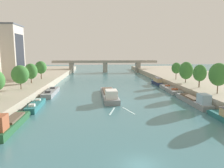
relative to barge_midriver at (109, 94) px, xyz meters
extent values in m
plane|color=#42757F|center=(1.59, -36.33, -1.00)|extent=(400.00, 400.00, 0.00)
cube|color=#A89E89|center=(-37.70, 18.67, 0.18)|extent=(36.00, 170.00, 2.36)
cube|color=#A89E89|center=(40.87, 18.67, 0.18)|extent=(36.00, 170.00, 2.36)
cube|color=gray|center=(-0.03, 0.85, -0.39)|extent=(4.50, 20.56, 1.21)
cube|color=gray|center=(-0.39, 11.41, -0.27)|extent=(3.65, 1.38, 0.97)
cube|color=gray|center=(-0.03, 0.85, 0.24)|extent=(4.58, 20.57, 0.06)
cube|color=white|center=(0.21, -6.10, 1.30)|extent=(2.99, 4.19, 2.05)
cube|color=black|center=(0.14, -4.05, 1.61)|extent=(2.28, 0.11, 0.58)
cube|color=brown|center=(-0.10, 2.89, 0.45)|extent=(3.33, 10.73, 0.36)
cylinder|color=#232328|center=(0.75, -5.26, 0.82)|extent=(0.07, 0.07, 1.10)
cube|color=silver|center=(3.50, -13.61, -0.98)|extent=(2.19, 5.82, 0.03)
cube|color=silver|center=(-0.10, -13.74, -0.98)|extent=(1.80, 5.91, 0.03)
cube|color=#235633|center=(-17.75, -23.14, -0.38)|extent=(2.64, 12.29, 1.22)
cube|color=#235633|center=(-17.89, -16.67, -0.26)|extent=(2.28, 1.30, 0.98)
cube|color=#235633|center=(-17.75, -23.14, 0.26)|extent=(2.69, 12.29, 0.06)
cube|color=#9E5133|center=(-17.66, -27.30, 1.42)|extent=(1.83, 2.49, 2.27)
cube|color=black|center=(-17.69, -26.07, 1.77)|extent=(1.42, 0.06, 0.64)
cube|color=brown|center=(-17.78, -21.92, 0.47)|extent=(1.99, 6.40, 0.36)
cylinder|color=#232328|center=(-17.31, -26.81, 0.84)|extent=(0.07, 0.07, 1.10)
cube|color=#23666B|center=(-17.50, -10.02, -0.41)|extent=(2.62, 10.84, 1.16)
cube|color=#23666B|center=(-17.72, -4.30, -0.30)|extent=(2.14, 1.32, 0.95)
cube|color=#23666B|center=(-17.50, -10.02, 0.20)|extent=(2.67, 10.84, 0.06)
cube|color=white|center=(-17.59, -7.66, 0.43)|extent=(1.14, 0.94, 0.40)
cube|color=white|center=(-17.38, -13.04, 0.47)|extent=(1.25, 1.15, 0.48)
cylinder|color=#232328|center=(-17.04, -13.24, 0.78)|extent=(0.07, 0.07, 1.10)
cube|color=gray|center=(-17.43, 5.60, -0.35)|extent=(3.08, 13.91, 1.30)
cube|color=gray|center=(-17.53, 12.88, -0.22)|extent=(2.76, 1.31, 1.02)
cube|color=gray|center=(-17.43, 5.60, 0.33)|extent=(3.14, 13.91, 0.06)
cube|color=#38383D|center=(-17.47, 8.65, 0.56)|extent=(1.45, 0.92, 0.40)
cube|color=#38383D|center=(-17.37, 1.71, 0.60)|extent=(1.60, 1.12, 0.48)
cylinder|color=#232328|center=(-16.93, 1.44, 0.91)|extent=(0.07, 0.07, 1.10)
cube|color=#23666B|center=(20.76, -17.25, -0.41)|extent=(2.50, 1.25, 0.85)
cube|color=gray|center=(20.53, -8.25, -0.41)|extent=(2.80, 15.55, 1.17)
cube|color=gray|center=(20.55, -0.13, -0.30)|extent=(2.62, 1.25, 0.95)
cube|color=gray|center=(20.53, -8.25, 0.20)|extent=(2.85, 15.55, 0.06)
cube|color=#9EBCD6|center=(20.52, -13.53, 1.36)|extent=(2.08, 3.11, 2.26)
cube|color=black|center=(20.52, -11.97, 1.70)|extent=(1.65, 0.03, 0.63)
cube|color=brown|center=(20.53, -6.70, 0.41)|extent=(2.17, 8.09, 0.36)
cylinder|color=#232328|center=(20.93, -12.91, 0.78)|extent=(0.07, 0.07, 1.10)
cube|color=gray|center=(20.90, 9.23, -0.48)|extent=(3.62, 14.81, 1.04)
cube|color=gray|center=(21.10, 16.94, -0.37)|extent=(3.11, 1.30, 0.88)
cube|color=gray|center=(20.90, 9.23, 0.07)|extent=(3.68, 14.81, 0.06)
cube|color=#9E5133|center=(20.98, 12.47, 0.30)|extent=(1.64, 0.94, 0.40)
cube|color=#9E5133|center=(20.79, 5.10, 0.34)|extent=(1.81, 1.15, 0.48)
cylinder|color=#232328|center=(21.27, 4.80, 0.65)|extent=(0.07, 0.07, 1.10)
cube|color=#1E284C|center=(20.28, 23.20, -0.43)|extent=(2.01, 9.09, 1.12)
cube|color=#1E284C|center=(20.22, 28.09, -0.32)|extent=(1.82, 1.26, 0.93)
cube|color=#1E284C|center=(20.28, 23.20, 0.16)|extent=(2.05, 9.09, 0.06)
cube|color=tan|center=(20.28, 22.75, 0.98)|extent=(1.63, 5.82, 1.58)
cube|color=#4C4C51|center=(20.28, 22.75, 1.81)|extent=(1.75, 6.00, 0.08)
cylinder|color=#232328|center=(20.60, 20.49, 0.74)|extent=(0.07, 0.07, 1.10)
cylinder|color=brown|center=(-24.90, 2.20, 2.73)|extent=(0.25, 0.25, 2.75)
ellipsoid|color=#387533|center=(-24.90, 2.20, 5.54)|extent=(4.73, 4.73, 5.21)
cylinder|color=brown|center=(-25.63, 14.07, 2.67)|extent=(0.34, 0.34, 2.62)
ellipsoid|color=#387533|center=(-25.63, 14.07, 5.41)|extent=(4.31, 4.31, 5.19)
cylinder|color=brown|center=(-25.22, 25.20, 2.97)|extent=(0.33, 0.33, 3.21)
ellipsoid|color=#387533|center=(-25.22, 25.20, 5.91)|extent=(4.36, 4.36, 4.87)
cylinder|color=brown|center=(26.91, -7.83, 3.02)|extent=(0.24, 0.24, 3.33)
ellipsoid|color=#387533|center=(26.91, -7.83, 6.27)|extent=(4.69, 4.69, 5.74)
cylinder|color=brown|center=(26.92, 1.88, 2.84)|extent=(0.33, 0.33, 2.96)
ellipsoid|color=#387533|center=(26.92, 1.88, 5.68)|extent=(3.89, 3.89, 4.95)
cylinder|color=brown|center=(26.94, 11.66, 2.64)|extent=(0.27, 0.27, 2.57)
ellipsoid|color=#387533|center=(26.94, 11.66, 5.56)|extent=(4.65, 4.65, 5.95)
cylinder|color=brown|center=(26.96, 20.71, 2.97)|extent=(0.26, 0.26, 3.22)
ellipsoid|color=#387533|center=(26.96, 20.71, 5.74)|extent=(3.64, 3.64, 4.23)
cube|color=#BCB2A8|center=(-38.87, 22.64, 11.32)|extent=(14.21, 10.39, 19.92)
cube|color=#232833|center=(-31.74, 22.64, 12.31)|extent=(0.04, 8.31, 11.95)
cube|color=gray|center=(1.59, 77.05, 5.38)|extent=(66.58, 4.40, 0.60)
cube|color=gray|center=(1.59, 75.05, 6.13)|extent=(66.58, 0.30, 0.90)
cube|color=gray|center=(1.59, 79.05, 6.13)|extent=(66.58, 0.30, 0.90)
cube|color=gray|center=(-19.70, 77.05, 2.04)|extent=(2.80, 3.60, 6.08)
cube|color=gray|center=(1.59, 77.05, 2.04)|extent=(2.80, 3.60, 6.08)
cube|color=gray|center=(22.87, 77.05, 2.04)|extent=(2.80, 3.60, 6.08)
camera|label=1|loc=(-3.15, -58.11, 11.70)|focal=33.76mm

